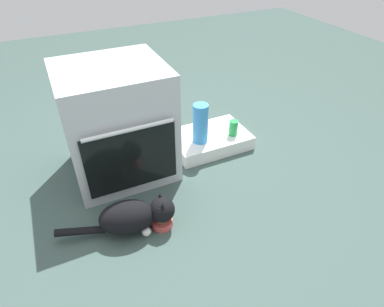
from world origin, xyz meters
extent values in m
plane|color=#384C47|center=(0.00, 0.00, 0.00)|extent=(8.00, 8.00, 0.00)
cube|color=#B7BABF|center=(-0.07, 0.50, 0.38)|extent=(0.65, 0.60, 0.75)
cube|color=black|center=(-0.07, 0.19, 0.28)|extent=(0.56, 0.01, 0.42)
cylinder|color=silver|center=(-0.07, 0.16, 0.51)|extent=(0.52, 0.02, 0.02)
cube|color=white|center=(0.61, 0.49, 0.05)|extent=(0.58, 0.39, 0.11)
cylinder|color=#C64C47|center=(-0.01, -0.12, 0.02)|extent=(0.12, 0.12, 0.04)
sphere|color=brown|center=(-0.01, -0.12, 0.04)|extent=(0.07, 0.07, 0.07)
ellipsoid|color=black|center=(-0.20, -0.08, 0.11)|extent=(0.35, 0.26, 0.19)
sphere|color=black|center=(-0.01, -0.12, 0.13)|extent=(0.14, 0.14, 0.14)
cone|color=black|center=(0.00, -0.08, 0.18)|extent=(0.05, 0.05, 0.07)
cone|color=black|center=(-0.01, -0.16, 0.18)|extent=(0.05, 0.05, 0.07)
cylinder|color=black|center=(-0.45, -0.02, 0.06)|extent=(0.27, 0.10, 0.08)
sphere|color=silver|center=(-0.09, -0.04, 0.03)|extent=(0.05, 0.05, 0.05)
sphere|color=silver|center=(-0.12, -0.15, 0.03)|extent=(0.05, 0.05, 0.05)
cylinder|color=#388CD1|center=(0.51, 0.44, 0.26)|extent=(0.11, 0.11, 0.30)
cylinder|color=green|center=(0.77, 0.41, 0.17)|extent=(0.07, 0.07, 0.12)
camera|label=1|loc=(-0.40, -1.36, 1.47)|focal=30.56mm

